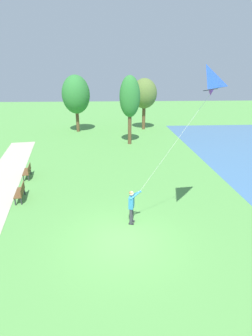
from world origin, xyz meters
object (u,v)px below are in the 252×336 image
(tree_horizon_far, at_px, (144,94))
(person_kite_flyer, at_px, (132,204))
(flying_kite, at_px, (205,80))
(park_bench_near_walkway, at_px, (21,192))
(tree_treeline_left, at_px, (130,98))
(tree_treeline_center, at_px, (76,95))
(park_bench_far_walkway, at_px, (28,171))

(tree_horizon_far, bearing_deg, person_kite_flyer, -98.55)
(person_kite_flyer, height_order, flying_kite, flying_kite)
(flying_kite, distance_m, tree_horizon_far, 23.36)
(park_bench_near_walkway, distance_m, tree_horizon_far, 22.27)
(tree_treeline_left, bearing_deg, flying_kite, -83.81)
(park_bench_near_walkway, bearing_deg, tree_treeline_left, 59.33)
(tree_horizon_far, xyz_separation_m, tree_treeline_center, (-8.49, -0.95, 0.00))
(tree_horizon_far, relative_size, tree_treeline_left, 0.94)
(park_bench_near_walkway, height_order, park_bench_far_walkway, same)
(person_kite_flyer, relative_size, tree_horizon_far, 0.28)
(tree_treeline_center, bearing_deg, tree_horizon_far, 6.41)
(park_bench_far_walkway, bearing_deg, tree_treeline_center, 83.34)
(flying_kite, bearing_deg, park_bench_near_walkway, 158.25)
(person_kite_flyer, relative_size, tree_treeline_left, 0.27)
(person_kite_flyer, xyz_separation_m, park_bench_near_walkway, (-6.27, 2.91, -0.54))
(flying_kite, bearing_deg, tree_treeline_left, 96.19)
(tree_horizon_far, bearing_deg, tree_treeline_center, -173.59)
(park_bench_far_walkway, distance_m, tree_treeline_left, 12.55)
(tree_treeline_left, bearing_deg, tree_horizon_far, 72.12)
(park_bench_near_walkway, bearing_deg, park_bench_far_walkway, 100.00)
(flying_kite, xyz_separation_m, park_bench_near_walkway, (-8.99, 3.59, -6.21))
(flying_kite, relative_size, park_bench_far_walkway, 3.53)
(park_bench_near_walkway, xyz_separation_m, tree_treeline_left, (7.27, 12.26, 4.20))
(person_kite_flyer, bearing_deg, park_bench_near_walkway, 155.09)
(person_kite_flyer, xyz_separation_m, park_bench_far_walkway, (-6.88, 6.36, -0.54))
(tree_horizon_far, height_order, tree_treeline_left, tree_treeline_left)
(flying_kite, relative_size, tree_horizon_far, 0.85)
(person_kite_flyer, relative_size, park_bench_near_walkway, 1.18)
(tree_treeline_center, bearing_deg, flying_kite, -70.67)
(park_bench_far_walkway, xyz_separation_m, tree_treeline_center, (1.78, 15.26, 4.02))
(person_kite_flyer, distance_m, park_bench_far_walkway, 9.38)
(park_bench_far_walkway, distance_m, tree_horizon_far, 19.61)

